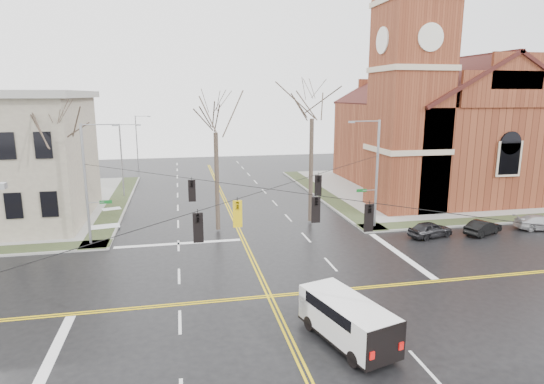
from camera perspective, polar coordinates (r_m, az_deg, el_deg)
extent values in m
plane|color=black|center=(26.35, -0.31, -12.95)|extent=(120.00, 120.00, 0.00)
cube|color=gray|center=(57.86, 19.45, 0.38)|extent=(30.00, 30.00, 0.15)
cube|color=#29351D|center=(52.12, 6.34, -0.14)|extent=(2.00, 30.00, 0.02)
cube|color=#29351D|center=(46.91, 28.10, -2.91)|extent=(30.00, 2.00, 0.02)
cube|color=#29351D|center=(50.05, -18.87, -1.24)|extent=(2.00, 30.00, 0.02)
cube|color=gold|center=(26.32, -0.57, -12.96)|extent=(0.12, 100.00, 0.01)
cube|color=gold|center=(26.37, -0.04, -12.91)|extent=(0.12, 100.00, 0.01)
cube|color=gold|center=(26.24, -0.25, -13.05)|extent=(100.00, 0.12, 0.01)
cube|color=gold|center=(26.45, -0.36, -12.83)|extent=(100.00, 0.12, 0.01)
cube|color=silver|center=(35.69, -11.66, -6.36)|extent=(9.50, 0.50, 0.01)
cube|color=silver|center=(22.28, -26.57, -19.33)|extent=(0.50, 9.50, 0.01)
cube|color=silver|center=(34.09, 15.67, -7.45)|extent=(0.50, 9.50, 0.01)
cube|color=maroon|center=(45.87, 16.81, 10.17)|extent=(6.00, 6.00, 20.00)
cube|color=#C6B498|center=(46.61, 17.57, 21.90)|extent=(6.30, 6.30, 0.50)
cylinder|color=silver|center=(43.47, 19.30, 17.87)|extent=(2.40, 0.15, 2.40)
cylinder|color=silver|center=(44.76, 13.68, 18.00)|extent=(0.15, 2.40, 2.40)
cube|color=maroon|center=(58.49, 20.13, 5.34)|extent=(18.00, 24.00, 10.00)
cube|color=maroon|center=(49.26, 14.40, 1.26)|extent=(2.00, 5.00, 4.40)
cylinder|color=gray|center=(39.02, 13.02, 2.20)|extent=(0.20, 0.20, 9.00)
cylinder|color=gray|center=(39.03, 12.13, 0.23)|extent=(1.20, 0.06, 0.06)
cube|color=#0F571C|center=(38.75, 11.18, 0.18)|extent=(0.90, 0.04, 0.25)
cylinder|color=gray|center=(38.05, 11.68, 8.69)|extent=(2.40, 0.08, 0.08)
cube|color=gray|center=(37.59, 9.97, 8.65)|extent=(0.50, 0.22, 0.15)
cylinder|color=gray|center=(36.14, -22.34, 0.82)|extent=(0.20, 0.20, 9.00)
cylinder|color=gray|center=(36.30, -21.24, -1.22)|extent=(1.20, 0.06, 0.06)
cube|color=#0F571C|center=(36.19, -20.15, -1.18)|extent=(0.90, 0.04, 0.25)
cylinder|color=gray|center=(35.40, -20.99, 7.91)|extent=(2.40, 0.08, 0.08)
cube|color=gray|center=(35.24, -19.04, 7.95)|extent=(0.50, 0.22, 0.15)
cylinder|color=black|center=(24.38, -0.32, 0.37)|extent=(23.02, 23.02, 0.03)
cylinder|color=black|center=(24.38, -0.32, 0.37)|extent=(23.02, 23.02, 0.03)
imported|color=black|center=(20.23, -9.25, -4.45)|extent=(0.21, 0.26, 1.30)
imported|color=black|center=(29.31, 5.81, 0.82)|extent=(0.21, 0.26, 1.30)
imported|color=yellow|center=(22.31, -4.35, -2.75)|extent=(0.21, 0.26, 1.30)
imported|color=black|center=(27.99, -10.01, 0.16)|extent=(0.21, 0.26, 1.30)
imported|color=black|center=(22.02, 12.06, -3.19)|extent=(0.21, 0.26, 1.30)
imported|color=black|center=(23.14, 5.53, -2.23)|extent=(0.21, 0.26, 1.30)
cylinder|color=gray|center=(52.23, -18.34, 3.74)|extent=(0.16, 0.16, 8.00)
cylinder|color=gray|center=(51.74, -17.52, 8.07)|extent=(2.00, 0.07, 0.07)
cube|color=gray|center=(51.66, -16.40, 8.07)|extent=(0.45, 0.20, 0.13)
cylinder|color=gray|center=(72.00, -16.60, 6.00)|extent=(0.16, 0.16, 8.00)
cylinder|color=gray|center=(71.65, -15.99, 9.14)|extent=(2.00, 0.07, 0.07)
cube|color=gray|center=(71.58, -15.18, 9.14)|extent=(0.45, 0.20, 0.13)
cube|color=white|center=(21.75, 9.42, -15.38)|extent=(3.37, 5.56, 1.67)
cube|color=white|center=(23.42, 6.13, -13.85)|extent=(2.18, 1.41, 1.18)
cube|color=black|center=(23.45, 5.68, -12.35)|extent=(1.78, 0.61, 0.79)
cube|color=black|center=(21.65, 9.15, -13.91)|extent=(2.93, 3.96, 0.54)
cube|color=#B70C0A|center=(19.63, 12.44, -19.42)|extent=(0.25, 0.13, 0.33)
cube|color=#B70C0A|center=(20.54, 15.89, -18.09)|extent=(0.25, 0.13, 0.33)
cube|color=black|center=(22.16, 9.35, -17.34)|extent=(3.43, 5.62, 0.10)
cylinder|color=black|center=(22.91, 4.78, -16.08)|extent=(0.44, 0.75, 0.71)
cylinder|color=black|center=(23.83, 8.58, -15.00)|extent=(0.44, 0.75, 0.71)
cylinder|color=black|center=(20.50, 10.26, -19.92)|extent=(0.44, 0.75, 0.71)
cylinder|color=black|center=(21.52, 14.28, -18.44)|extent=(0.44, 0.75, 0.71)
imported|color=black|center=(38.49, 19.24, -4.45)|extent=(3.97, 2.32, 1.27)
imported|color=black|center=(40.80, 24.95, -4.05)|extent=(3.82, 2.59, 1.19)
imported|color=silver|center=(44.58, 30.63, -3.31)|extent=(4.40, 2.42, 1.21)
cylinder|color=#362B22|center=(38.78, -24.46, 0.08)|extent=(0.36, 0.36, 7.31)
cylinder|color=#362B22|center=(37.39, -6.93, 1.26)|extent=(0.36, 0.36, 8.05)
cylinder|color=#362B22|center=(39.75, 4.91, 2.66)|extent=(0.36, 0.36, 9.02)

